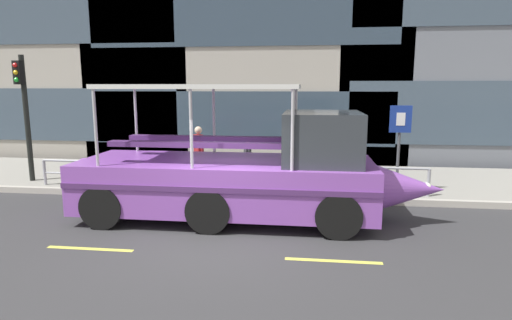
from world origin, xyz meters
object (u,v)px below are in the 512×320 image
parking_sign (400,134)px  pedestrian_mid_left (247,155)px  pedestrian_mid_right (199,148)px  pedestrian_near_bow (359,158)px  duck_tour_boat (247,174)px  traffic_light_pole (24,106)px

parking_sign → pedestrian_mid_left: size_ratio=1.65×
pedestrian_mid_right → pedestrian_near_bow: bearing=-6.9°
duck_tour_boat → pedestrian_mid_right: bearing=122.3°
pedestrian_near_bow → pedestrian_mid_right: size_ratio=0.88×
traffic_light_pole → pedestrian_mid_right: size_ratio=2.27×
traffic_light_pole → pedestrian_near_bow: 10.53m
duck_tour_boat → parking_sign: bearing=30.8°
duck_tour_boat → pedestrian_mid_right: duck_tour_boat is taller
parking_sign → pedestrian_near_bow: bearing=165.4°
traffic_light_pole → pedestrian_mid_left: 7.23m
pedestrian_near_bow → parking_sign: bearing=-14.6°
parking_sign → pedestrian_near_bow: parking_sign is taller
pedestrian_near_bow → pedestrian_mid_right: pedestrian_mid_right is taller
parking_sign → duck_tour_boat: size_ratio=0.28×
traffic_light_pole → pedestrian_near_bow: bearing=1.2°
duck_tour_boat → pedestrian_mid_left: bearing=98.2°
pedestrian_mid_right → traffic_light_pole: bearing=-171.4°
pedestrian_near_bow → traffic_light_pole: bearing=-178.8°
traffic_light_pole → pedestrian_mid_left: traffic_light_pole is taller
pedestrian_near_bow → pedestrian_mid_left: 3.37m
pedestrian_mid_left → pedestrian_mid_right: pedestrian_mid_right is taller
traffic_light_pole → pedestrian_near_bow: traffic_light_pole is taller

